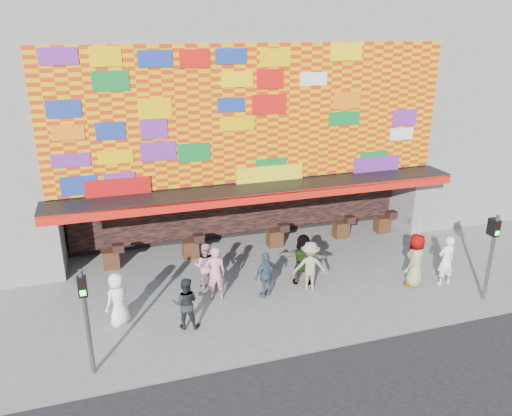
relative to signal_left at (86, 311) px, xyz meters
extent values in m
plane|color=slate|center=(6.20, 1.50, -1.86)|extent=(90.00, 90.00, 0.00)
cube|color=gray|center=(6.20, 9.50, 4.64)|extent=(15.00, 8.00, 7.00)
cube|color=black|center=(6.20, 10.50, -0.36)|extent=(15.00, 6.00, 3.00)
cube|color=gray|center=(-1.10, 6.50, -0.36)|extent=(0.40, 2.00, 3.00)
cube|color=gray|center=(13.50, 6.50, -0.36)|extent=(0.40, 2.00, 3.00)
cube|color=black|center=(6.20, 4.90, 1.14)|extent=(15.20, 1.60, 0.12)
cube|color=red|center=(6.20, 4.12, 0.99)|extent=(15.20, 0.04, 0.35)
cube|color=#E7A800|center=(6.20, 5.46, 3.69)|extent=(14.80, 0.08, 4.90)
cube|color=black|center=(6.20, 7.35, -0.31)|extent=(14.00, 0.25, 2.50)
cube|color=gray|center=(19.20, 9.50, 4.14)|extent=(11.00, 8.00, 12.00)
cylinder|color=#59595B|center=(0.00, 0.00, -0.36)|extent=(0.12, 0.12, 3.00)
cube|color=black|center=(0.00, 0.00, 0.69)|extent=(0.22, 0.18, 0.55)
cube|color=black|center=(0.00, -0.09, 0.82)|extent=(0.14, 0.02, 0.14)
cube|color=#19E533|center=(0.00, -0.09, 0.56)|extent=(0.14, 0.02, 0.14)
cylinder|color=#59595B|center=(12.40, 0.00, -0.36)|extent=(0.12, 0.12, 3.00)
cube|color=black|center=(12.40, 0.00, 0.69)|extent=(0.22, 0.18, 0.55)
cube|color=black|center=(12.40, -0.09, 0.82)|extent=(0.14, 0.02, 0.14)
cube|color=#19E533|center=(12.40, -0.09, 0.56)|extent=(0.14, 0.02, 0.14)
imported|color=white|center=(0.80, 2.15, -1.02)|extent=(0.98, 0.92, 1.69)
imported|color=#CC848A|center=(3.93, 2.73, -0.93)|extent=(0.73, 0.52, 1.87)
imported|color=black|center=(2.70, 1.37, -1.05)|extent=(0.93, 0.81, 1.62)
imported|color=gray|center=(7.14, 2.39, -0.99)|extent=(1.27, 0.94, 1.75)
imported|color=#384B63|center=(5.56, 2.37, -1.06)|extent=(1.02, 0.75, 1.61)
imported|color=gray|center=(7.07, 2.84, -0.94)|extent=(1.78, 1.24, 1.84)
imported|color=gray|center=(10.74, 1.55, -0.91)|extent=(1.11, 0.99, 1.90)
imported|color=white|center=(11.79, 1.30, -0.96)|extent=(0.68, 0.46, 1.81)
imported|color=#C9829C|center=(3.77, 3.55, -1.03)|extent=(0.99, 0.89, 1.66)
imported|color=beige|center=(10.74, 1.55, 0.34)|extent=(1.31, 1.32, 1.00)
cylinder|color=#4C3326|center=(10.74, 1.55, -0.61)|extent=(0.02, 0.02, 1.00)
camera|label=1|loc=(0.82, -11.57, 6.71)|focal=35.00mm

